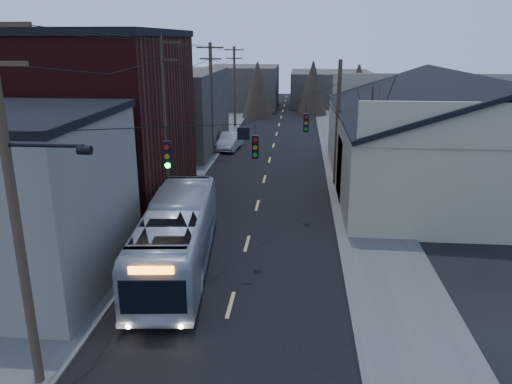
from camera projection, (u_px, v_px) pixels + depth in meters
The scene contains 13 objects.
road_surface at pixel (268, 166), 40.06m from camera, with size 9.00×110.00×0.02m, color black.
sidewalk_left at pixel (188, 163), 40.59m from camera, with size 4.00×110.00×0.12m, color #474744.
sidewalk_right at pixel (350, 167), 39.50m from camera, with size 4.00×110.00×0.12m, color #474744.
building_clapboard at pixel (8, 204), 19.80m from camera, with size 8.00×8.00×7.00m, color slate.
building_brick at pixel (92, 122), 29.92m from camera, with size 10.00×12.00×10.00m, color black.
building_left_far at pixel (169, 111), 45.55m from camera, with size 9.00×14.00×7.00m, color #36312B.
warehouse at pixel (457, 149), 33.41m from camera, with size 16.16×20.60×7.73m.
building_far_left at pixel (243, 87), 73.01m from camera, with size 10.00×12.00×6.00m, color #36312B.
building_far_right at pixel (330, 88), 76.81m from camera, with size 12.00×14.00×5.00m, color #36312B.
bare_tree at pixel (369, 150), 28.93m from camera, with size 0.40×0.40×7.20m, color black.
utility_lines at pixel (216, 114), 33.29m from camera, with size 11.24×45.28×10.50m.
bus at pixel (177, 236), 21.73m from camera, with size 2.59×11.07×3.08m, color #AFB4BC.
parked_car at pixel (230, 141), 45.84m from camera, with size 1.64×4.70×1.55m, color #9D9FA4.
Camera 1 is at (2.48, -8.84, 9.78)m, focal length 35.00 mm.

